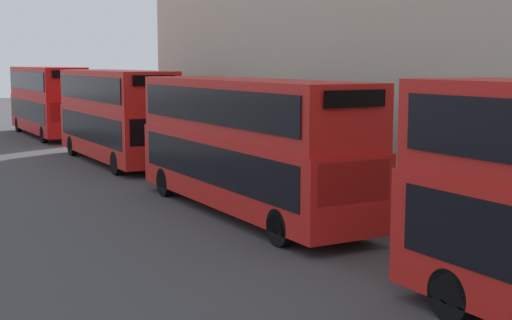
{
  "coord_description": "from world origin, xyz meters",
  "views": [
    {
      "loc": [
        -8.74,
        0.56,
        4.71
      ],
      "look_at": [
        0.48,
        17.26,
        2.09
      ],
      "focal_mm": 50.0,
      "sensor_mm": 36.0,
      "label": 1
    }
  ],
  "objects_px": {
    "pedestrian": "(221,160)",
    "bus_third_in_queue": "(115,112)",
    "bus_trailing": "(47,98)",
    "bus_second_in_queue": "(246,140)"
  },
  "relations": [
    {
      "from": "pedestrian",
      "to": "bus_third_in_queue",
      "type": "bearing_deg",
      "value": 108.26
    },
    {
      "from": "bus_second_in_queue",
      "to": "bus_trailing",
      "type": "relative_size",
      "value": 1.02
    },
    {
      "from": "bus_second_in_queue",
      "to": "bus_third_in_queue",
      "type": "xyz_separation_m",
      "value": [
        0.0,
        13.07,
        0.07
      ]
    },
    {
      "from": "pedestrian",
      "to": "bus_trailing",
      "type": "bearing_deg",
      "value": 96.11
    },
    {
      "from": "pedestrian",
      "to": "bus_second_in_queue",
      "type": "bearing_deg",
      "value": -109.19
    },
    {
      "from": "bus_third_in_queue",
      "to": "pedestrian",
      "type": "height_order",
      "value": "bus_third_in_queue"
    },
    {
      "from": "bus_third_in_queue",
      "to": "bus_trailing",
      "type": "xyz_separation_m",
      "value": [
        -0.0,
        13.96,
        0.04
      ]
    },
    {
      "from": "bus_second_in_queue",
      "to": "bus_trailing",
      "type": "bearing_deg",
      "value": 90.0
    },
    {
      "from": "bus_trailing",
      "to": "pedestrian",
      "type": "xyz_separation_m",
      "value": [
        2.21,
        -20.67,
        -1.64
      ]
    },
    {
      "from": "bus_trailing",
      "to": "bus_third_in_queue",
      "type": "bearing_deg",
      "value": -90.0
    }
  ]
}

